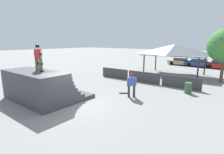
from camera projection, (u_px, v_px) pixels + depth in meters
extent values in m
plane|color=gray|center=(71.00, 106.00, 10.90)|extent=(160.00, 160.00, 0.00)
cube|color=#424247|center=(50.00, 96.00, 12.59)|extent=(5.13, 4.10, 0.26)
cube|color=#424247|center=(43.00, 94.00, 12.15)|extent=(5.13, 3.11, 0.26)
cube|color=#424247|center=(40.00, 91.00, 11.96)|extent=(5.13, 2.75, 0.26)
cube|color=#424247|center=(38.00, 88.00, 11.82)|extent=(5.13, 2.51, 0.26)
cube|color=#424247|center=(37.00, 84.00, 11.70)|extent=(5.13, 2.33, 0.26)
cube|color=#424247|center=(36.00, 81.00, 11.60)|extent=(5.13, 2.21, 0.26)
cube|color=#424247|center=(35.00, 77.00, 11.52)|extent=(5.13, 2.13, 0.26)
cube|color=#424247|center=(34.00, 73.00, 11.45)|extent=(5.13, 2.08, 0.26)
cylinder|color=silver|center=(48.00, 70.00, 12.22)|extent=(5.03, 0.07, 0.07)
cube|color=#6B6051|center=(41.00, 65.00, 11.56)|extent=(0.18, 0.18, 0.84)
cube|color=black|center=(41.00, 64.00, 11.58)|extent=(0.22, 0.17, 0.12)
cube|color=#6B6051|center=(37.00, 64.00, 11.73)|extent=(0.18, 0.18, 0.84)
cube|color=black|center=(37.00, 63.00, 11.75)|extent=(0.22, 0.17, 0.12)
cube|color=red|center=(38.00, 54.00, 11.51)|extent=(0.49, 0.30, 0.60)
cylinder|color=tan|center=(41.00, 54.00, 11.38)|extent=(0.13, 0.13, 0.60)
cylinder|color=black|center=(41.00, 54.00, 11.38)|extent=(0.19, 0.19, 0.09)
cylinder|color=tan|center=(35.00, 54.00, 11.64)|extent=(0.13, 0.13, 0.60)
cylinder|color=black|center=(35.00, 54.00, 11.64)|extent=(0.19, 0.19, 0.09)
sphere|color=tan|center=(37.00, 47.00, 11.42)|extent=(0.23, 0.23, 0.23)
sphere|color=black|center=(37.00, 46.00, 11.41)|extent=(0.26, 0.26, 0.26)
cylinder|color=green|center=(44.00, 71.00, 11.27)|extent=(0.06, 0.04, 0.05)
cylinder|color=green|center=(42.00, 72.00, 11.19)|extent=(0.06, 0.04, 0.05)
cylinder|color=green|center=(42.00, 70.00, 11.68)|extent=(0.06, 0.04, 0.05)
cylinder|color=green|center=(40.00, 71.00, 11.61)|extent=(0.06, 0.04, 0.05)
cube|color=black|center=(42.00, 70.00, 11.43)|extent=(0.84, 0.44, 0.02)
cube|color=black|center=(43.00, 71.00, 11.12)|extent=(0.15, 0.22, 0.02)
cube|color=#2D2D33|center=(129.00, 91.00, 12.64)|extent=(0.22, 0.22, 0.85)
cube|color=#2D2D33|center=(134.00, 91.00, 12.62)|extent=(0.22, 0.22, 0.85)
cube|color=blue|center=(132.00, 81.00, 12.49)|extent=(0.51, 0.45, 0.60)
cylinder|color=#A87A5B|center=(128.00, 82.00, 12.51)|extent=(0.16, 0.16, 0.60)
cylinder|color=#A87A5B|center=(136.00, 82.00, 12.48)|extent=(0.16, 0.16, 0.60)
sphere|color=#A87A5B|center=(132.00, 75.00, 12.39)|extent=(0.23, 0.23, 0.23)
sphere|color=#B21919|center=(132.00, 75.00, 12.39)|extent=(0.26, 0.26, 0.26)
cylinder|color=red|center=(127.00, 93.00, 13.62)|extent=(0.06, 0.06, 0.05)
cylinder|color=red|center=(128.00, 93.00, 13.48)|extent=(0.06, 0.06, 0.05)
cylinder|color=red|center=(121.00, 93.00, 13.59)|extent=(0.06, 0.06, 0.05)
cylinder|color=red|center=(121.00, 94.00, 13.46)|extent=(0.06, 0.06, 0.05)
cube|color=black|center=(124.00, 93.00, 13.53)|extent=(0.73, 0.67, 0.02)
cube|color=black|center=(129.00, 92.00, 13.55)|extent=(0.20, 0.21, 0.02)
cube|color=#3D3D42|center=(115.00, 73.00, 19.30)|extent=(3.35, 0.12, 1.05)
cube|color=#3D3D42|center=(144.00, 77.00, 17.16)|extent=(3.35, 0.12, 1.05)
cube|color=#3D3D42|center=(181.00, 82.00, 15.01)|extent=(3.35, 0.12, 1.05)
cylinder|color=#2D2D33|center=(144.00, 64.00, 21.87)|extent=(0.16, 0.16, 2.31)
cylinder|color=#2D2D33|center=(198.00, 69.00, 18.11)|extent=(0.16, 0.16, 2.31)
cylinder|color=#2D2D33|center=(156.00, 62.00, 24.59)|extent=(0.16, 0.16, 2.31)
cylinder|color=#2D2D33|center=(205.00, 65.00, 20.83)|extent=(0.16, 0.16, 2.31)
cube|color=slate|center=(174.00, 55.00, 21.11)|extent=(7.35, 4.14, 0.10)
pyramid|color=slate|center=(175.00, 49.00, 20.97)|extent=(7.20, 4.06, 1.25)
cylinder|color=brown|center=(222.00, 70.00, 16.91)|extent=(0.28, 0.28, 2.43)
cylinder|color=#385B3D|center=(188.00, 88.00, 13.54)|extent=(0.52, 0.52, 0.85)
cube|color=tan|center=(181.00, 62.00, 29.74)|extent=(4.21, 2.00, 0.62)
cube|color=#283342|center=(180.00, 59.00, 29.71)|extent=(1.99, 1.58, 0.46)
cube|color=tan|center=(181.00, 58.00, 29.66)|extent=(1.90, 1.54, 0.04)
cylinder|color=black|center=(190.00, 63.00, 29.54)|extent=(0.65, 0.24, 0.64)
cylinder|color=black|center=(187.00, 64.00, 28.38)|extent=(0.65, 0.24, 0.64)
cylinder|color=black|center=(175.00, 62.00, 31.17)|extent=(0.65, 0.24, 0.64)
cylinder|color=black|center=(172.00, 63.00, 30.01)|extent=(0.65, 0.24, 0.64)
cube|color=navy|center=(200.00, 64.00, 27.67)|extent=(4.60, 2.12, 0.62)
cube|color=#283342|center=(199.00, 60.00, 27.64)|extent=(2.19, 1.62, 0.46)
cube|color=navy|center=(199.00, 59.00, 27.60)|extent=(2.10, 1.57, 0.04)
cylinder|color=black|center=(210.00, 65.00, 27.33)|extent=(0.66, 0.26, 0.64)
cylinder|color=black|center=(207.00, 66.00, 26.24)|extent=(0.66, 0.26, 0.64)
cylinder|color=black|center=(192.00, 64.00, 29.17)|extent=(0.66, 0.26, 0.64)
cylinder|color=black|center=(189.00, 65.00, 28.08)|extent=(0.66, 0.26, 0.64)
cube|color=red|center=(221.00, 66.00, 25.54)|extent=(4.63, 2.39, 0.62)
cube|color=#283342|center=(221.00, 62.00, 25.52)|extent=(2.25, 1.75, 0.46)
cube|color=red|center=(221.00, 60.00, 25.47)|extent=(2.15, 1.70, 0.04)
cylinder|color=black|center=(213.00, 65.00, 27.06)|extent=(0.66, 0.30, 0.64)
cylinder|color=black|center=(209.00, 66.00, 26.02)|extent=(0.66, 0.30, 0.64)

